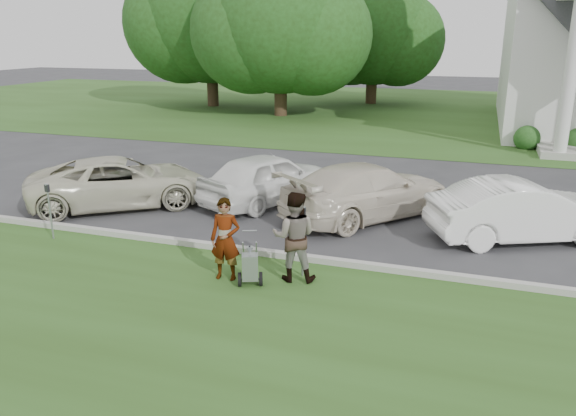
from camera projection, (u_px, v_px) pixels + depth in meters
The scene contains 16 objects.
ground at pixel (289, 270), 11.78m from camera, with size 120.00×120.00×0.00m, color #333335.
grass_strip at pixel (230, 340), 9.06m from camera, with size 80.00×7.00×0.01m, color #2C4A19.
church_lawn at pixel (423, 111), 36.18m from camera, with size 80.00×30.00×0.01m, color #2C4A19.
curb at pixel (297, 257), 12.25m from camera, with size 80.00×0.18×0.15m, color #9E9E93.
tree_left at pixel (280, 27), 32.61m from camera, with size 10.63×8.40×9.71m.
tree_far at pixel (210, 19), 37.00m from camera, with size 11.64×9.20×10.73m.
tree_back at pixel (373, 34), 38.72m from camera, with size 9.61×7.60×8.89m.
striping_cart at pixel (250, 268), 10.92m from camera, with size 0.72×1.02×0.88m.
person_left at pixel (225, 240), 11.09m from camera, with size 0.61×0.40×1.67m, color #999999.
person_right at pixel (294, 237), 11.03m from camera, with size 0.89×0.69×1.82m, color #999999.
parking_meter_near at pixel (303, 233), 11.19m from camera, with size 0.11×0.10×1.48m.
parking_meter_far at pixel (49, 205), 13.27m from camera, with size 0.10×0.09×1.38m.
car_a at pixel (120, 182), 16.00m from camera, with size 2.32×5.02×1.40m, color beige.
car_b at pixel (269, 178), 16.28m from camera, with size 1.76×4.38×1.49m, color white.
car_c at pixel (368, 191), 14.98m from camera, with size 2.05×5.05×1.47m, color beige.
car_d at pixel (523, 211), 13.28m from camera, with size 1.53×4.39×1.45m, color white.
Camera 1 is at (3.48, -10.29, 4.73)m, focal length 35.00 mm.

